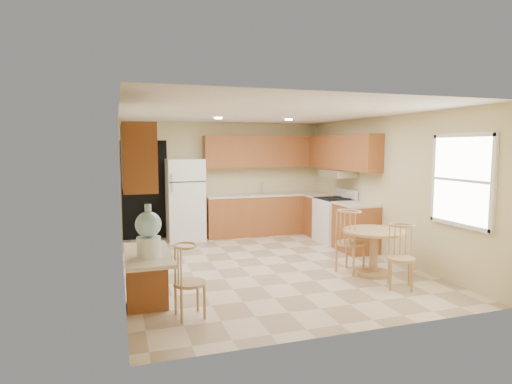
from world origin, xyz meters
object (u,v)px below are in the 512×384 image
object	(u,v)px
stove	(335,220)
chair_table_b	(405,252)
chair_desk	(191,275)
chair_table_a	(354,236)
refrigerator	(185,200)
water_crock	(149,233)
dining_table	(374,246)

from	to	relation	value
stove	chair_table_b	xyz separation A→B (m)	(-0.52, -2.94, 0.07)
chair_desk	chair_table_b	bearing A→B (deg)	85.63
chair_table_a	chair_table_b	world-z (taller)	chair_table_a
refrigerator	chair_desk	xyz separation A→B (m)	(-0.60, -4.27, -0.34)
stove	chair_table_b	bearing A→B (deg)	-100.11
chair_desk	water_crock	distance (m)	0.68
refrigerator	chair_table_b	distance (m)	4.79
water_crock	chair_desk	bearing A→B (deg)	2.20
dining_table	chair_table_b	bearing A→B (deg)	-90.00
chair_table_a	stove	bearing A→B (deg)	130.18
chair_table_a	water_crock	xyz separation A→B (m)	(-3.14, -1.01, 0.44)
stove	dining_table	world-z (taller)	stove
dining_table	chair_desk	xyz separation A→B (m)	(-2.95, -0.84, 0.06)
chair_desk	stove	bearing A→B (deg)	124.86
stove	water_crock	distance (m)	5.01
refrigerator	stove	size ratio (longest dim) A/B	1.57
dining_table	water_crock	size ratio (longest dim) A/B	1.64
refrigerator	chair_table_a	world-z (taller)	refrigerator
chair_desk	water_crock	world-z (taller)	water_crock
chair_desk	water_crock	xyz separation A→B (m)	(-0.45, -0.02, 0.52)
refrigerator	chair_table_b	bearing A→B (deg)	-60.56
chair_table_a	dining_table	bearing A→B (deg)	30.39
chair_table_a	water_crock	distance (m)	3.33
refrigerator	dining_table	bearing A→B (deg)	-55.58
stove	chair_desk	size ratio (longest dim) A/B	1.29
chair_table_a	chair_desk	world-z (taller)	chair_table_a
dining_table	chair_table_a	bearing A→B (deg)	149.20
dining_table	water_crock	xyz separation A→B (m)	(-3.40, -0.86, 0.57)
chair_table_a	refrigerator	bearing A→B (deg)	-176.29
refrigerator	chair_desk	distance (m)	4.32
dining_table	water_crock	world-z (taller)	water_crock
refrigerator	dining_table	xyz separation A→B (m)	(2.35, -3.43, -0.40)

